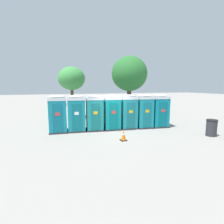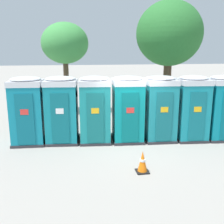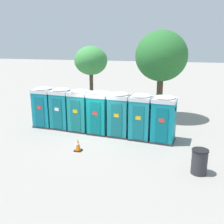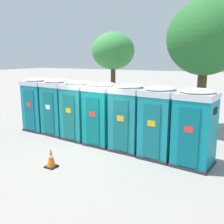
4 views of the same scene
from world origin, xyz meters
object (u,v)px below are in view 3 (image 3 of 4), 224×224
Objects in this scene: portapotty_4 at (119,114)px; street_tree_1 at (91,61)px; portapotty_0 at (44,107)px; portapotty_5 at (141,116)px; trash_can at (199,162)px; street_tree_0 at (161,57)px; traffic_cone at (78,145)px; portapotty_6 at (164,119)px; portapotty_3 at (99,112)px; portapotty_1 at (62,108)px; portapotty_2 at (80,110)px.

street_tree_1 is (-3.54, 5.25, 2.54)m from portapotty_4.
portapotty_5 is (6.25, -0.63, 0.00)m from portapotty_0.
street_tree_0 is at bearing 107.29° from trash_can.
traffic_cone is at bearing 171.34° from trash_can.
portapotty_5 is at bearing 173.70° from portapotty_6.
portapotty_3 is 1.00× the size of portapotty_5.
portapotty_4 is 1.00× the size of portapotty_6.
portapotty_4 is at bearing -4.49° from portapotty_3.
portapotty_5 is 1.00× the size of portapotty_6.
trash_can is at bearing -26.40° from portapotty_1.
street_tree_1 is at bearing 123.95° from portapotty_4.
portapotty_1 is 1.00× the size of portapotty_4.
portapotty_6 is (2.49, -0.29, -0.00)m from portapotty_4.
street_tree_0 is (1.85, 4.04, 3.02)m from portapotty_4.
street_tree_1 is (0.21, 4.85, 2.54)m from portapotty_1.
street_tree_0 reaches higher than street_tree_1.
trash_can is (7.75, -8.81, -3.29)m from street_tree_1.
portapotty_5 is (1.25, -0.16, 0.00)m from portapotty_4.
portapotty_3 is 1.26m from portapotty_4.
portapotty_5 is at bearing 43.16° from traffic_cone.
trash_can is at bearing -29.45° from portapotty_2.
portapotty_5 is 5.20m from street_tree_0.
portapotty_4 is 3.97× the size of traffic_cone.
portapotty_1 is at bearing 173.66° from portapotty_6.
portapotty_1 and portapotty_2 have the same top height.
portapotty_5 is 7.66m from street_tree_1.
portapotty_4 is 1.26m from portapotty_5.
portapotty_3 is at bearing 85.87° from traffic_cone.
portapotty_3 is 2.42× the size of trash_can.
trash_can is (2.97, -3.40, -0.75)m from portapotty_5.
portapotty_2 and portapotty_5 have the same top height.
portapotty_5 and portapotty_6 have the same top height.
street_tree_1 reaches higher than portapotty_2.
traffic_cone is at bearing -41.68° from portapotty_0.
portapotty_6 is at bearing -6.11° from portapotty_2.
street_tree_0 reaches higher than portapotty_2.
portapotty_2 reaches higher than trash_can.
traffic_cone is (-2.70, -2.53, -0.97)m from portapotty_5.
portapotty_2 is at bearing -7.30° from portapotty_1.
portapotty_5 reaches higher than trash_can.
portapotty_4 is 3.21m from traffic_cone.
portapotty_5 is (2.50, -0.25, -0.00)m from portapotty_3.
traffic_cone is (-5.67, 0.86, -0.22)m from trash_can.
portapotty_2 is (1.25, -0.16, 0.00)m from portapotty_1.
portapotty_6 is at bearing -5.99° from portapotty_3.
portapotty_3 is at bearing -128.21° from street_tree_0.
street_tree_1 reaches higher than trash_can.
portapotty_1 is 2.51m from portapotty_3.
street_tree_0 is at bearing 98.44° from portapotty_6.
portapotty_1 is 6.28m from portapotty_6.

